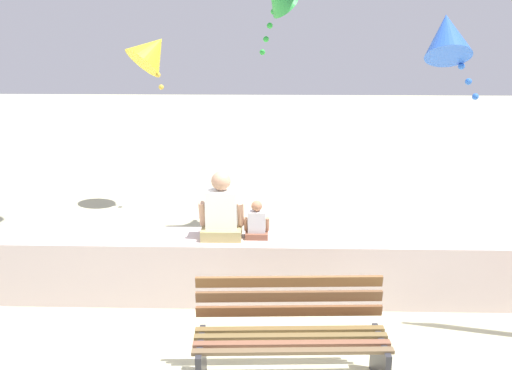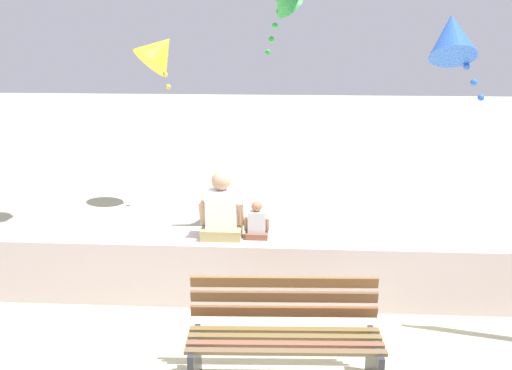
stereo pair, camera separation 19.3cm
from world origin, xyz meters
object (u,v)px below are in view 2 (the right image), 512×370
Objects in this scene: kite_yellow at (160,51)px; kite_blue at (452,36)px; person_child at (257,223)px; park_bench at (284,339)px; person_adult at (222,212)px.

kite_yellow is 0.92× the size of kite_blue.
kite_yellow is (-1.75, 3.27, 1.69)m from person_child.
park_bench is 2.22× the size of person_adult.
park_bench is at bearing -77.99° from person_child.
kite_blue reaches higher than kite_yellow.
park_bench is 1.45× the size of kite_blue.
person_adult is 0.40m from person_child.
person_adult reaches higher than park_bench.
person_adult is 0.71× the size of kite_yellow.
park_bench is 4.10m from kite_blue.
person_adult is at bearing -156.39° from kite_blue.
person_adult is 1.77× the size of person_child.
kite_blue is (3.97, -2.13, 0.28)m from kite_yellow.
kite_blue reaches higher than person_child.
person_child reaches higher than park_bench.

